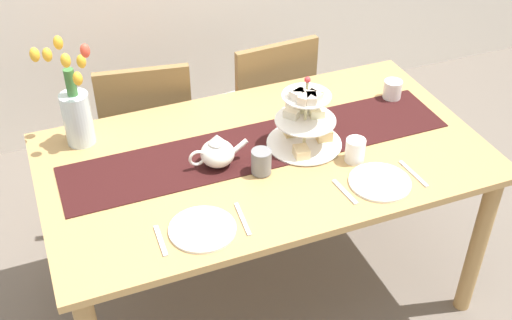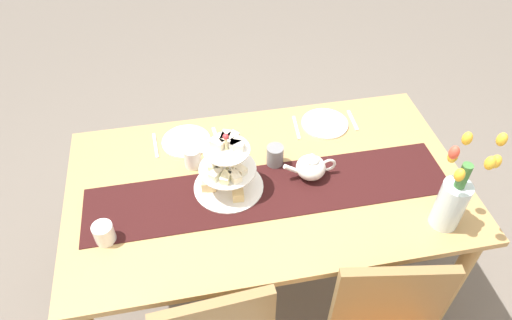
{
  "view_description": "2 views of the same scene",
  "coord_description": "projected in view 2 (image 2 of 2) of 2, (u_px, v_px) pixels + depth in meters",
  "views": [
    {
      "loc": [
        -0.78,
        -1.88,
        2.28
      ],
      "look_at": [
        -0.06,
        -0.06,
        0.8
      ],
      "focal_mm": 45.42,
      "sensor_mm": 36.0,
      "label": 1
    },
    {
      "loc": [
        0.31,
        1.34,
        2.28
      ],
      "look_at": [
        0.04,
        -0.07,
        0.85
      ],
      "focal_mm": 32.74,
      "sensor_mm": 36.0,
      "label": 2
    }
  ],
  "objects": [
    {
      "name": "knife_left",
      "position": [
        296.0,
        127.0,
        2.29
      ],
      "size": [
        0.03,
        0.17,
        0.01
      ],
      "primitive_type": "cube",
      "rotation": [
        0.0,
        0.0,
        -0.08
      ],
      "color": "silver",
      "rests_on": "dining_table"
    },
    {
      "name": "cream_jug",
      "position": [
        104.0,
        233.0,
        1.79
      ],
      "size": [
        0.08,
        0.08,
        0.08
      ],
      "primitive_type": "cylinder",
      "color": "white",
      "rests_on": "dining_table"
    },
    {
      "name": "dinner_plate_right",
      "position": [
        186.0,
        141.0,
        2.22
      ],
      "size": [
        0.23,
        0.23,
        0.01
      ],
      "primitive_type": "cylinder",
      "color": "white",
      "rests_on": "dining_table"
    },
    {
      "name": "ground_plane",
      "position": [
        265.0,
        276.0,
        2.58
      ],
      "size": [
        8.0,
        8.0,
        0.0
      ],
      "primitive_type": "plane",
      "color": "#6B6056"
    },
    {
      "name": "table_runner",
      "position": [
        270.0,
        191.0,
        2.0
      ],
      "size": [
        1.56,
        0.31,
        0.0
      ],
      "primitive_type": "cube",
      "color": "black",
      "rests_on": "dining_table"
    },
    {
      "name": "teapot",
      "position": [
        311.0,
        167.0,
        2.02
      ],
      "size": [
        0.24,
        0.13,
        0.14
      ],
      "color": "white",
      "rests_on": "table_runner"
    },
    {
      "name": "mug_grey",
      "position": [
        275.0,
        155.0,
        2.08
      ],
      "size": [
        0.08,
        0.08,
        0.09
      ],
      "primitive_type": "cylinder",
      "color": "slate",
      "rests_on": "table_runner"
    },
    {
      "name": "dinner_plate_left",
      "position": [
        325.0,
        123.0,
        2.31
      ],
      "size": [
        0.23,
        0.23,
        0.01
      ],
      "primitive_type": "cylinder",
      "color": "white",
      "rests_on": "dining_table"
    },
    {
      "name": "mug_white_text",
      "position": [
        193.0,
        157.0,
        2.08
      ],
      "size": [
        0.08,
        0.08,
        0.09
      ],
      "primitive_type": "cylinder",
      "color": "white",
      "rests_on": "dining_table"
    },
    {
      "name": "fork_right",
      "position": [
        217.0,
        138.0,
        2.24
      ],
      "size": [
        0.03,
        0.15,
        0.01
      ],
      "primitive_type": "cube",
      "rotation": [
        0.0,
        0.0,
        0.09
      ],
      "color": "silver",
      "rests_on": "dining_table"
    },
    {
      "name": "dining_table",
      "position": [
        267.0,
        197.0,
        2.11
      ],
      "size": [
        1.73,
        0.98,
        0.78
      ],
      "color": "tan",
      "rests_on": "ground_plane"
    },
    {
      "name": "tiered_cake_stand",
      "position": [
        227.0,
        169.0,
        1.93
      ],
      "size": [
        0.3,
        0.3,
        0.3
      ],
      "color": "beige",
      "rests_on": "table_runner"
    },
    {
      "name": "knife_right",
      "position": [
        155.0,
        145.0,
        2.2
      ],
      "size": [
        0.02,
        0.17,
        0.01
      ],
      "primitive_type": "cube",
      "rotation": [
        0.0,
        0.0,
        0.06
      ],
      "color": "silver",
      "rests_on": "dining_table"
    },
    {
      "name": "fork_left",
      "position": [
        353.0,
        120.0,
        2.33
      ],
      "size": [
        0.02,
        0.15,
        0.01
      ],
      "primitive_type": "cube",
      "rotation": [
        0.0,
        0.0,
        -0.03
      ],
      "color": "silver",
      "rests_on": "dining_table"
    },
    {
      "name": "tulip_vase",
      "position": [
        454.0,
        197.0,
        1.77
      ],
      "size": [
        0.21,
        0.17,
        0.45
      ],
      "color": "silver",
      "rests_on": "dining_table"
    }
  ]
}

